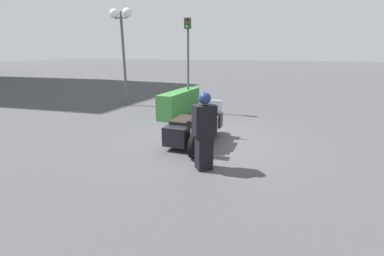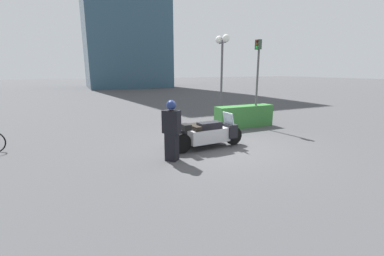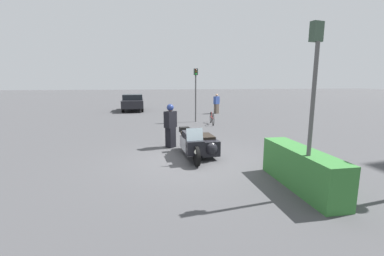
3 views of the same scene
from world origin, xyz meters
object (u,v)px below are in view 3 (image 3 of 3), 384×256
at_px(police_motorcycle, 199,144).
at_px(bicycle_parked, 212,118).
at_px(officer_rider, 170,125).
at_px(pedestrian_bystander, 217,104).
at_px(parked_car_background, 133,102).
at_px(traffic_light_far, 196,87).
at_px(hedge_bush_curbside, 301,169).
at_px(traffic_light_near, 313,87).

bearing_deg(police_motorcycle, bicycle_parked, 158.55).
height_order(officer_rider, pedestrian_bystander, officer_rider).
bearing_deg(police_motorcycle, parked_car_background, -172.46).
distance_m(traffic_light_far, parked_car_background, 8.68).
bearing_deg(officer_rider, bicycle_parked, 106.86).
height_order(officer_rider, hedge_bush_curbside, officer_rider).
relative_size(police_motorcycle, traffic_light_far, 0.77).
distance_m(officer_rider, hedge_bush_curbside, 5.29).
bearing_deg(police_motorcycle, pedestrian_bystander, 158.43).
xyz_separation_m(hedge_bush_curbside, traffic_light_far, (-10.77, -0.55, 1.74)).
xyz_separation_m(traffic_light_near, parked_car_background, (-18.63, -4.67, -1.67)).
bearing_deg(traffic_light_near, police_motorcycle, 14.65).
relative_size(police_motorcycle, officer_rider, 1.51).
xyz_separation_m(officer_rider, parked_car_background, (-13.67, -2.09, -0.12)).
relative_size(hedge_bush_curbside, bicycle_parked, 1.60).
xyz_separation_m(hedge_bush_curbside, parked_car_background, (-18.17, -4.85, 0.30)).
xyz_separation_m(police_motorcycle, pedestrian_bystander, (-11.84, 3.89, 0.35)).
distance_m(traffic_light_near, traffic_light_far, 11.24).
height_order(hedge_bush_curbside, traffic_light_near, traffic_light_near).
xyz_separation_m(officer_rider, traffic_light_far, (-6.27, 2.21, 1.32)).
bearing_deg(officer_rider, pedestrian_bystander, 112.27).
bearing_deg(police_motorcycle, traffic_light_far, 166.56).
bearing_deg(pedestrian_bystander, officer_rider, 123.39).
distance_m(officer_rider, parked_car_background, 13.83).
relative_size(officer_rider, pedestrian_bystander, 1.07).
xyz_separation_m(parked_car_background, bicycle_parked, (8.38, 5.14, -0.45)).
relative_size(traffic_light_near, traffic_light_far, 1.12).
xyz_separation_m(traffic_light_far, parked_car_background, (-7.40, -4.30, -1.44)).
height_order(police_motorcycle, hedge_bush_curbside, police_motorcycle).
bearing_deg(parked_car_background, bicycle_parked, -149.36).
bearing_deg(police_motorcycle, officer_rider, -154.27).
height_order(police_motorcycle, bicycle_parked, police_motorcycle).
relative_size(traffic_light_far, pedestrian_bystander, 2.11).
distance_m(traffic_light_near, bicycle_parked, 10.47).
xyz_separation_m(police_motorcycle, hedge_bush_curbside, (3.01, 1.92, 0.03)).
bearing_deg(traffic_light_far, traffic_light_near, 8.28).
bearing_deg(traffic_light_far, police_motorcycle, -3.63).
distance_m(hedge_bush_curbside, pedestrian_bystander, 14.98).
distance_m(traffic_light_far, pedestrian_bystander, 4.99).
height_order(officer_rider, traffic_light_near, traffic_light_near).
height_order(traffic_light_far, parked_car_background, traffic_light_far).
xyz_separation_m(officer_rider, traffic_light_near, (4.96, 2.57, 1.54)).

